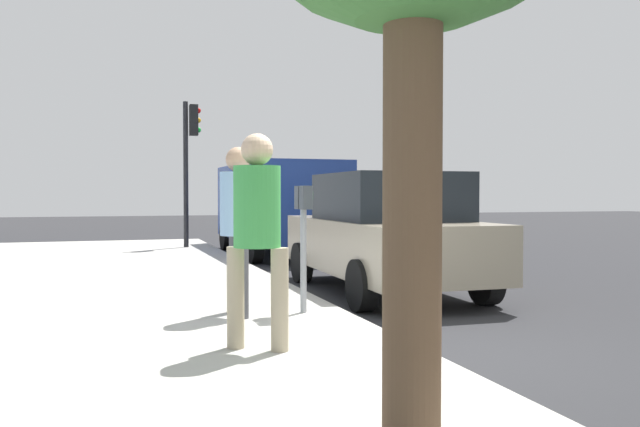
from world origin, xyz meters
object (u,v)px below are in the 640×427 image
pedestrian_bystander (257,221)px  parked_van_far (278,203)px  pedestrian_at_meter (238,215)px  parked_sedan_near (385,233)px  traffic_signal (190,149)px  parking_meter (303,221)px

pedestrian_bystander → parked_van_far: (9.88, -2.71, 0.02)m
pedestrian_at_meter → pedestrian_bystander: 1.63m
parked_sedan_near → traffic_signal: bearing=14.4°
parking_meter → pedestrian_at_meter: bearing=84.3°
parking_meter → pedestrian_at_meter: size_ratio=0.77×
pedestrian_bystander → parking_meter: bearing=4.2°
parking_meter → pedestrian_bystander: pedestrian_bystander is taller
parking_meter → parked_sedan_near: 2.71m
parked_sedan_near → traffic_signal: size_ratio=1.23×
pedestrian_at_meter → pedestrian_bystander: size_ratio=1.00×
pedestrian_bystander → parked_van_far: bearing=18.2°
parked_van_far → traffic_signal: bearing=58.7°
parking_meter → parked_sedan_near: (1.96, -1.84, -0.27)m
pedestrian_at_meter → parked_sedan_near: pedestrian_at_meter is taller
pedestrian_bystander → parked_sedan_near: (3.51, -2.71, -0.34)m
traffic_signal → parking_meter: bearing=-179.4°
parking_meter → parked_van_far: (8.34, -1.84, 0.09)m
parked_sedan_near → parked_van_far: bearing=-0.0°
parked_sedan_near → parking_meter: bearing=136.8°
parking_meter → traffic_signal: traffic_signal is taller
parked_van_far → traffic_signal: (1.18, 1.94, 1.32)m
pedestrian_at_meter → parked_van_far: bearing=74.8°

